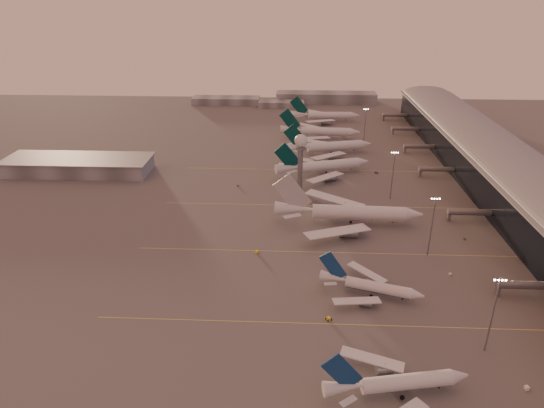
{
  "coord_description": "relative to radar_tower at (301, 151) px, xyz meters",
  "views": [
    {
      "loc": [
        1.46,
        -113.63,
        96.42
      ],
      "look_at": [
        -7.52,
        79.36,
        9.69
      ],
      "focal_mm": 32.0,
      "sensor_mm": 36.0,
      "label": 1
    }
  ],
  "objects": [
    {
      "name": "narrowbody_near",
      "position": [
        24.03,
        -138.01,
        -17.8
      ],
      "size": [
        39.46,
        31.22,
        15.54
      ],
      "color": "silver",
      "rests_on": "ground"
    },
    {
      "name": "gsv_tug_hangar",
      "position": [
        43.58,
        26.31,
        -20.42
      ],
      "size": [
        3.87,
        2.64,
        1.03
      ],
      "color": "#535558",
      "rests_on": "ground"
    },
    {
      "name": "greentail_a",
      "position": [
        13.44,
        23.37,
        -17.33
      ],
      "size": [
        54.41,
        43.23,
        20.51
      ],
      "color": "silver",
      "rests_on": "ground"
    },
    {
      "name": "radar_tower",
      "position": [
        0.0,
        0.0,
        0.0
      ],
      "size": [
        6.4,
        6.4,
        31.1
      ],
      "color": "slate",
      "rests_on": "ground"
    },
    {
      "name": "distant_horizon",
      "position": [
        -2.38,
        205.14,
        -17.06
      ],
      "size": [
        165.0,
        37.5,
        9.0
      ],
      "color": "#5A5D61",
      "rests_on": "ground"
    },
    {
      "name": "gsv_catering_a",
      "position": [
        58.86,
        -134.78,
        -18.77
      ],
      "size": [
        5.75,
        3.67,
        4.36
      ],
      "color": "silver",
      "rests_on": "ground"
    },
    {
      "name": "gsv_catering_b",
      "position": [
        68.72,
        -51.69,
        -19.01
      ],
      "size": [
        4.99,
        2.82,
        3.88
      ],
      "color": "#535558",
      "rests_on": "ground"
    },
    {
      "name": "gsv_tug_mid",
      "position": [
        8.57,
        -108.07,
        -20.43
      ],
      "size": [
        3.69,
        4.08,
        1.0
      ],
      "color": "yellow",
      "rests_on": "ground"
    },
    {
      "name": "mast_c",
      "position": [
        45.0,
        -10.0,
        -7.21
      ],
      "size": [
        3.6,
        0.56,
        25.0
      ],
      "color": "slate",
      "rests_on": "ground"
    },
    {
      "name": "greentail_d",
      "position": [
        20.68,
        141.25,
        -17.46
      ],
      "size": [
        54.47,
        43.98,
        19.78
      ],
      "color": "silver",
      "rests_on": "ground"
    },
    {
      "name": "gsv_tug_far",
      "position": [
        15.48,
        -12.14,
        -20.38
      ],
      "size": [
        3.95,
        4.47,
        1.1
      ],
      "color": "#535558",
      "rests_on": "ground"
    },
    {
      "name": "gsv_truck_d",
      "position": [
        -32.63,
        3.5,
        -19.92
      ],
      "size": [
        2.03,
        5.04,
        2.01
      ],
      "color": "#535558",
      "rests_on": "ground"
    },
    {
      "name": "mast_b",
      "position": [
        50.0,
        -65.0,
        -7.21
      ],
      "size": [
        3.6,
        0.56,
        25.0
      ],
      "color": "slate",
      "rests_on": "ground"
    },
    {
      "name": "greentail_c",
      "position": [
        14.65,
        94.74,
        -17.36
      ],
      "size": [
        55.94,
        45.08,
        20.31
      ],
      "color": "silver",
      "rests_on": "ground"
    },
    {
      "name": "taxiway_markings",
      "position": [
        25.0,
        -64.0,
        -20.94
      ],
      "size": [
        180.0,
        185.25,
        0.02
      ],
      "color": "#E3CE50",
      "rests_on": "ground"
    },
    {
      "name": "terminal",
      "position": [
        102.88,
        -9.91,
        -10.43
      ],
      "size": [
        57.0,
        362.0,
        23.04
      ],
      "color": "black",
      "rests_on": "ground"
    },
    {
      "name": "hangar",
      "position": [
        -125.0,
        20.0,
        -16.63
      ],
      "size": [
        82.0,
        27.0,
        8.5
      ],
      "color": "#5A5D61",
      "rests_on": "ground"
    },
    {
      "name": "greentail_b",
      "position": [
        18.52,
        59.58,
        -17.27
      ],
      "size": [
        56.22,
        44.86,
        20.81
      ],
      "color": "silver",
      "rests_on": "ground"
    },
    {
      "name": "ground",
      "position": [
        -5.0,
        -120.0,
        -20.95
      ],
      "size": [
        700.0,
        700.0,
        0.0
      ],
      "primitive_type": "plane",
      "color": "#5A5757",
      "rests_on": "ground"
    },
    {
      "name": "mast_d",
      "position": [
        43.0,
        80.0,
        -7.21
      ],
      "size": [
        3.6,
        0.56,
        25.0
      ],
      "color": "slate",
      "rests_on": "ground"
    },
    {
      "name": "widebody_white",
      "position": [
        21.31,
        -39.02,
        -16.93
      ],
      "size": [
        65.98,
        52.81,
        23.2
      ],
      "color": "silver",
      "rests_on": "ground"
    },
    {
      "name": "gsv_truck_c",
      "position": [
        -16.95,
        -66.58,
        -19.74
      ],
      "size": [
        5.58,
        5.68,
        2.37
      ],
      "color": "yellow",
      "rests_on": "ground"
    },
    {
      "name": "mast_a",
      "position": [
        53.0,
        -120.0,
        -7.21
      ],
      "size": [
        3.6,
        0.56,
        25.0
      ],
      "color": "slate",
      "rests_on": "ground"
    },
    {
      "name": "narrowbody_mid",
      "position": [
        23.55,
        -93.52,
        -18.08
      ],
      "size": [
        35.12,
        27.58,
        14.17
      ],
      "color": "silver",
      "rests_on": "ground"
    },
    {
      "name": "gsv_truck_b",
      "position": [
        54.94,
        -79.78,
        -19.98
      ],
      "size": [
        5.0,
        3.16,
        1.9
      ],
      "color": "silver",
      "rests_on": "ground"
    }
  ]
}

